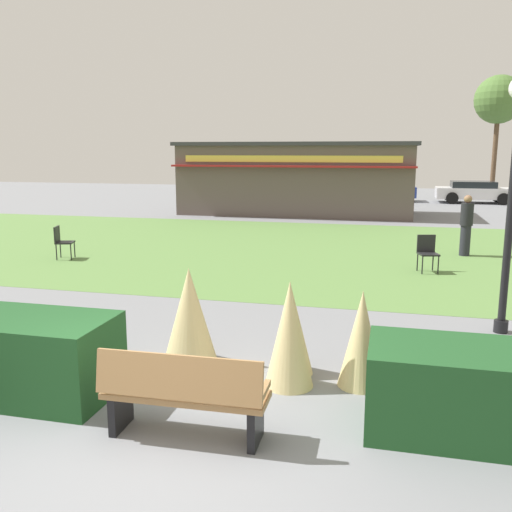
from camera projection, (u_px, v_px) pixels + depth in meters
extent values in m
plane|color=slate|center=(144.00, 456.00, 5.33)|extent=(80.00, 80.00, 0.00)
cube|color=#5B8442|center=(312.00, 250.00, 16.31)|extent=(36.00, 12.00, 0.01)
cube|color=#9E7547|center=(186.00, 395.00, 5.64)|extent=(1.71, 0.52, 0.06)
cube|color=#9E7547|center=(178.00, 377.00, 5.38)|extent=(1.70, 0.16, 0.44)
cube|color=black|center=(121.00, 408.00, 5.84)|extent=(0.09, 0.44, 0.45)
cube|color=black|center=(256.00, 422.00, 5.53)|extent=(0.09, 0.44, 0.45)
cube|color=#9E7547|center=(112.00, 377.00, 5.79)|extent=(0.07, 0.44, 0.06)
cube|color=#9E7547|center=(264.00, 391.00, 5.45)|extent=(0.07, 0.44, 0.06)
cube|color=#1E4C23|center=(1.00, 354.00, 6.69)|extent=(2.79, 1.10, 0.97)
cube|color=#1E4C23|center=(481.00, 393.00, 5.66)|extent=(2.29, 1.10, 0.92)
cone|color=#D1BC7F|center=(190.00, 315.00, 7.60)|extent=(0.75, 0.75, 1.34)
cone|color=#D1BC7F|center=(289.00, 334.00, 6.82)|extent=(0.61, 0.61, 1.35)
cone|color=#D1BC7F|center=(291.00, 330.00, 7.23)|extent=(0.59, 0.59, 1.17)
cone|color=#D1BC7F|center=(362.00, 339.00, 6.82)|extent=(0.56, 0.56, 1.23)
cylinder|color=black|center=(501.00, 326.00, 8.95)|extent=(0.22, 0.22, 0.20)
cylinder|color=black|center=(510.00, 220.00, 8.62)|extent=(0.12, 0.12, 3.65)
cube|color=#594C47|center=(297.00, 180.00, 25.45)|extent=(10.35, 3.92, 3.09)
cube|color=#333338|center=(297.00, 144.00, 25.14)|extent=(10.65, 4.22, 0.16)
cube|color=maroon|center=(289.00, 166.00, 23.28)|extent=(10.45, 0.36, 0.08)
cube|color=#D8CC4C|center=(289.00, 159.00, 23.37)|extent=(9.31, 0.04, 0.28)
cube|color=black|center=(428.00, 254.00, 13.25)|extent=(0.54, 0.54, 0.04)
cube|color=black|center=(426.00, 244.00, 13.41)|extent=(0.44, 0.15, 0.44)
cylinder|color=black|center=(422.00, 265.00, 13.10)|extent=(0.03, 0.03, 0.45)
cylinder|color=black|center=(438.00, 265.00, 13.11)|extent=(0.03, 0.03, 0.45)
cylinder|color=black|center=(417.00, 262.00, 13.48)|extent=(0.03, 0.03, 0.45)
cylinder|color=black|center=(433.00, 262.00, 13.48)|extent=(0.03, 0.03, 0.45)
cube|color=black|center=(65.00, 242.00, 14.91)|extent=(0.55, 0.55, 0.04)
cube|color=black|center=(57.00, 234.00, 14.86)|extent=(0.17, 0.43, 0.44)
cylinder|color=black|center=(71.00, 252.00, 14.78)|extent=(0.03, 0.03, 0.45)
cylinder|color=black|center=(75.00, 249.00, 15.15)|extent=(0.03, 0.03, 0.45)
cylinder|color=black|center=(56.00, 252.00, 14.76)|extent=(0.03, 0.03, 0.45)
cylinder|color=black|center=(60.00, 249.00, 15.13)|extent=(0.03, 0.03, 0.45)
cylinder|color=#23232D|center=(465.00, 241.00, 15.38)|extent=(0.28, 0.28, 0.85)
cylinder|color=black|center=(467.00, 214.00, 15.24)|extent=(0.34, 0.34, 0.62)
sphere|color=#8C6647|center=(468.00, 199.00, 15.16)|extent=(0.22, 0.22, 0.22)
cube|color=black|center=(294.00, 190.00, 33.04)|extent=(4.34, 2.15, 0.60)
cube|color=black|center=(292.00, 183.00, 33.01)|extent=(2.44, 1.78, 0.44)
cylinder|color=black|center=(319.00, 193.00, 33.53)|extent=(0.66, 0.27, 0.64)
cylinder|color=black|center=(312.00, 196.00, 31.82)|extent=(0.66, 0.27, 0.64)
cylinder|color=black|center=(278.00, 192.00, 34.35)|extent=(0.66, 0.27, 0.64)
cylinder|color=black|center=(269.00, 194.00, 32.64)|extent=(0.66, 0.27, 0.64)
cube|color=navy|center=(377.00, 191.00, 31.90)|extent=(4.32, 2.09, 0.60)
cube|color=black|center=(375.00, 184.00, 31.85)|extent=(2.41, 1.74, 0.44)
cylinder|color=black|center=(399.00, 194.00, 32.62)|extent=(0.65, 0.26, 0.64)
cylinder|color=black|center=(402.00, 197.00, 30.84)|extent=(0.65, 0.26, 0.64)
cylinder|color=black|center=(354.00, 194.00, 33.06)|extent=(0.65, 0.26, 0.64)
cylinder|color=black|center=(354.00, 196.00, 31.27)|extent=(0.65, 0.26, 0.64)
cube|color=silver|center=(475.00, 193.00, 30.66)|extent=(4.20, 1.80, 0.60)
cube|color=black|center=(473.00, 185.00, 30.62)|extent=(2.31, 1.59, 0.44)
cylinder|color=black|center=(497.00, 196.00, 31.28)|extent=(0.64, 0.22, 0.64)
cylinder|color=black|center=(503.00, 199.00, 29.52)|extent=(0.64, 0.22, 0.64)
cylinder|color=black|center=(449.00, 195.00, 31.89)|extent=(0.64, 0.22, 0.64)
cylinder|color=black|center=(452.00, 198.00, 30.13)|extent=(0.64, 0.22, 0.64)
cylinder|color=brown|center=(494.00, 159.00, 32.98)|extent=(0.28, 0.28, 4.70)
sphere|color=#4C7233|center=(499.00, 99.00, 32.33)|extent=(2.80, 2.80, 2.80)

